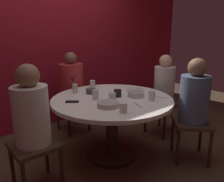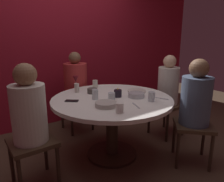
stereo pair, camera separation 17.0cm
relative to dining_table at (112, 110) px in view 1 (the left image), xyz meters
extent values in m
plane|color=#4C3828|center=(0.00, 0.00, -0.58)|extent=(8.00, 8.00, 0.00)
cube|color=maroon|center=(0.00, 1.43, 0.72)|extent=(6.00, 0.10, 2.60)
cylinder|color=white|center=(0.00, 0.00, 0.12)|extent=(1.37, 1.37, 0.04)
cylinder|color=#332319|center=(0.00, 0.00, -0.24)|extent=(0.14, 0.14, 0.68)
cylinder|color=#2D2116|center=(0.00, 0.00, -0.56)|extent=(0.60, 0.60, 0.03)
cube|color=#3F2D1E|center=(-0.92, 0.00, -0.13)|extent=(0.40, 0.40, 0.04)
cylinder|color=beige|center=(-0.92, 0.00, 0.16)|extent=(0.31, 0.31, 0.53)
sphere|color=#8C6647|center=(-0.92, 0.00, 0.51)|extent=(0.20, 0.20, 0.20)
cylinder|color=#332319|center=(-0.75, -0.17, -0.36)|extent=(0.04, 0.04, 0.43)
cylinder|color=#332319|center=(-1.09, 0.17, -0.36)|extent=(0.04, 0.04, 0.43)
cylinder|color=#332319|center=(-0.75, 0.17, -0.36)|extent=(0.04, 0.04, 0.43)
cube|color=#3F2D1E|center=(0.00, 0.91, -0.13)|extent=(0.40, 0.40, 0.04)
cylinder|color=#B22D2D|center=(0.00, 0.91, 0.16)|extent=(0.34, 0.34, 0.55)
sphere|color=brown|center=(0.00, 0.91, 0.52)|extent=(0.17, 0.17, 0.17)
cylinder|color=#332319|center=(-0.17, 1.08, -0.36)|extent=(0.04, 0.04, 0.43)
cylinder|color=#332319|center=(-0.17, 0.74, -0.36)|extent=(0.04, 0.04, 0.43)
cylinder|color=#332319|center=(0.17, 1.08, -0.36)|extent=(0.04, 0.04, 0.43)
cylinder|color=#332319|center=(0.17, 0.74, -0.36)|extent=(0.04, 0.04, 0.43)
cube|color=#3F2D1E|center=(0.96, 0.00, -0.13)|extent=(0.40, 0.40, 0.04)
cylinder|color=beige|center=(0.96, 0.00, 0.15)|extent=(0.29, 0.29, 0.52)
sphere|color=tan|center=(0.96, 0.00, 0.49)|extent=(0.18, 0.18, 0.18)
cylinder|color=#332319|center=(1.13, 0.17, -0.36)|extent=(0.04, 0.04, 0.43)
cylinder|color=#332319|center=(0.79, 0.17, -0.36)|extent=(0.04, 0.04, 0.43)
cylinder|color=#332319|center=(1.13, -0.17, -0.36)|extent=(0.04, 0.04, 0.43)
cylinder|color=#332319|center=(0.79, -0.17, -0.36)|extent=(0.04, 0.04, 0.43)
cube|color=#3F2D1E|center=(0.64, -0.64, -0.13)|extent=(0.57, 0.57, 0.04)
cylinder|color=#475670|center=(0.64, -0.64, 0.15)|extent=(0.45, 0.45, 0.52)
sphere|color=brown|center=(0.64, -0.64, 0.50)|extent=(0.20, 0.20, 0.20)
cylinder|color=#332319|center=(0.88, -0.64, -0.36)|extent=(0.04, 0.04, 0.43)
cylinder|color=#332319|center=(0.64, -0.40, -0.36)|extent=(0.04, 0.04, 0.43)
cylinder|color=#332319|center=(0.64, -0.88, -0.36)|extent=(0.04, 0.04, 0.43)
cylinder|color=#332319|center=(0.40, -0.64, -0.36)|extent=(0.04, 0.04, 0.43)
cylinder|color=black|center=(0.08, -0.01, 0.18)|extent=(0.09, 0.09, 0.08)
sphere|color=#F9D159|center=(0.08, -0.01, 0.24)|extent=(0.02, 0.02, 0.02)
cylinder|color=silver|center=(-0.15, 0.61, 0.15)|extent=(0.06, 0.06, 0.01)
cylinder|color=silver|center=(-0.15, 0.61, 0.19)|extent=(0.01, 0.01, 0.09)
cone|color=maroon|center=(-0.15, 0.61, 0.28)|extent=(0.08, 0.08, 0.08)
cylinder|color=beige|center=(0.42, 0.04, 0.15)|extent=(0.23, 0.23, 0.01)
cube|color=black|center=(-0.43, 0.15, 0.15)|extent=(0.15, 0.14, 0.01)
cylinder|color=#B7B7BC|center=(0.24, -0.14, 0.17)|extent=(0.19, 0.19, 0.05)
cylinder|color=#B2ADA3|center=(-0.23, -0.21, 0.17)|extent=(0.22, 0.22, 0.05)
cylinder|color=#4C4742|center=(-0.08, 0.30, 0.17)|extent=(0.12, 0.12, 0.06)
cylinder|color=beige|center=(-0.21, 0.45, 0.20)|extent=(0.06, 0.06, 0.11)
cylinder|color=silver|center=(-0.19, 0.06, 0.20)|extent=(0.07, 0.07, 0.11)
cylinder|color=silver|center=(-0.22, -0.43, 0.19)|extent=(0.08, 0.08, 0.09)
cylinder|color=silver|center=(0.27, -0.36, 0.20)|extent=(0.07, 0.07, 0.10)
cylinder|color=silver|center=(-0.06, -0.08, 0.19)|extent=(0.08, 0.08, 0.09)
cylinder|color=beige|center=(0.10, 0.52, 0.20)|extent=(0.07, 0.07, 0.10)
cube|color=#B7B7BC|center=(0.43, -0.35, 0.15)|extent=(0.08, 0.17, 0.01)
cube|color=#B7B7BC|center=(0.03, -0.37, 0.15)|extent=(0.08, 0.17, 0.01)
camera|label=1|loc=(-1.52, -1.81, 0.85)|focal=34.70mm
camera|label=2|loc=(-1.38, -1.91, 0.85)|focal=34.70mm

